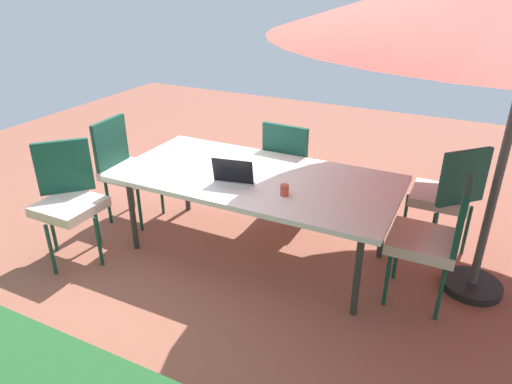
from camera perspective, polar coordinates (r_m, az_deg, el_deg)
The scene contains 9 objects.
ground_plane at distance 4.05m, azimuth -0.00°, elevation -7.54°, with size 10.00×10.00×0.02m, color #935442.
dining_table at distance 3.72m, azimuth -0.00°, elevation 1.41°, with size 2.25×1.11×0.73m.
chair_northeast at distance 4.05m, azimuth -22.18°, elevation -0.51°, with size 0.59×0.59×0.98m.
chair_southwest at distance 4.13m, azimuth 22.46°, elevation -0.10°, with size 0.59×0.59×0.98m.
chair_west at distance 3.44m, azimuth 21.07°, elevation -5.06°, with size 0.46×0.46×0.98m.
chair_south at distance 4.38m, azimuth 4.32°, elevation 3.38°, with size 0.46×0.47×0.98m.
chair_east at distance 4.53m, azimuth -15.75°, elevation 3.20°, with size 0.47×0.46×0.98m.
laptop at distance 3.59m, azimuth -2.52°, elevation 2.02°, with size 0.36×0.30×0.21m.
cup at distance 3.37m, azimuth 3.53°, elevation 0.24°, with size 0.06×0.06×0.08m, color #CC4C33.
Camera 1 is at (-1.50, 3.04, 2.21)m, focal length 32.41 mm.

